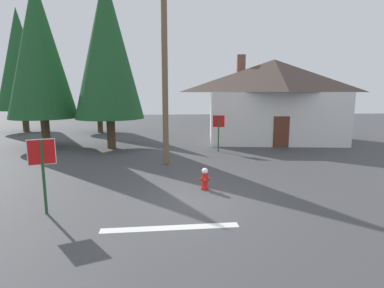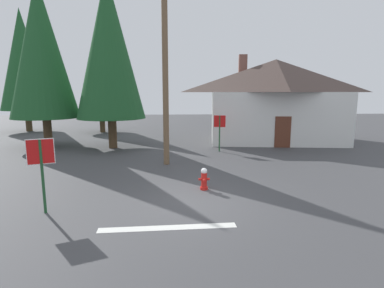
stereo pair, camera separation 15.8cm
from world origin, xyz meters
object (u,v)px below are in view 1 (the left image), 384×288
object	(u,v)px
pine_tree_far_center	(107,47)
fire_hydrant	(205,179)
stop_sign_far	(219,126)
stop_sign_near	(42,161)
utility_pole	(165,72)
house	(273,99)
pine_tree_short_left	(39,49)
pine_tree_mid_left	(20,60)
pine_tree_tall_left	(97,70)

from	to	relation	value
pine_tree_far_center	fire_hydrant	bearing A→B (deg)	-60.28
stop_sign_far	stop_sign_near	bearing A→B (deg)	-125.53
fire_hydrant	utility_pole	distance (m)	5.92
stop_sign_near	fire_hydrant	xyz separation A→B (m)	(4.86, 1.90, -1.17)
stop_sign_near	house	xyz separation A→B (m)	(11.04, 13.02, 1.45)
pine_tree_short_left	pine_tree_mid_left	bearing A→B (deg)	121.27
stop_sign_far	pine_tree_short_left	xyz separation A→B (m)	(-10.93, 2.33, 4.59)
utility_pole	pine_tree_far_center	distance (m)	6.11
stop_sign_near	pine_tree_tall_left	bearing A→B (deg)	98.04
utility_pole	pine_tree_mid_left	size ratio (longest dim) A/B	0.79
fire_hydrant	stop_sign_far	world-z (taller)	stop_sign_far
stop_sign_near	pine_tree_mid_left	size ratio (longest dim) A/B	0.20
pine_tree_short_left	pine_tree_far_center	size ratio (longest dim) A/B	0.99
house	pine_tree_tall_left	distance (m)	14.96
house	pine_tree_far_center	xyz separation A→B (m)	(-11.18, -2.38, 3.18)
utility_pole	pine_tree_tall_left	xyz separation A→B (m)	(-6.02, 12.65, 0.95)
utility_pole	pine_tree_far_center	world-z (taller)	pine_tree_far_center
pine_tree_mid_left	pine_tree_far_center	distance (m)	13.11
pine_tree_tall_left	pine_tree_mid_left	xyz separation A→B (m)	(-6.92, 1.16, 0.94)
pine_tree_tall_left	pine_tree_mid_left	size ratio (longest dim) A/B	0.85
utility_pole	pine_tree_short_left	world-z (taller)	pine_tree_short_left
pine_tree_far_center	pine_tree_short_left	bearing A→B (deg)	170.09
utility_pole	fire_hydrant	bearing A→B (deg)	-70.23
pine_tree_tall_left	pine_tree_far_center	bearing A→B (deg)	-72.63
pine_tree_tall_left	pine_tree_far_center	distance (m)	8.39
fire_hydrant	house	size ratio (longest dim) A/B	0.08
stop_sign_near	stop_sign_far	size ratio (longest dim) A/B	1.01
fire_hydrant	pine_tree_short_left	distance (m)	14.50
pine_tree_tall_left	pine_tree_short_left	xyz separation A→B (m)	(-1.83, -7.22, 0.76)
pine_tree_short_left	stop_sign_far	bearing A→B (deg)	-12.01
stop_sign_near	pine_tree_mid_left	xyz separation A→B (m)	(-9.55, 19.77, 4.76)
utility_pole	pine_tree_far_center	xyz separation A→B (m)	(-3.53, 4.68, 1.75)
stop_sign_far	pine_tree_far_center	distance (m)	8.23
stop_sign_near	fire_hydrant	world-z (taller)	stop_sign_near
stop_sign_far	pine_tree_short_left	bearing A→B (deg)	167.99
pine_tree_short_left	stop_sign_near	bearing A→B (deg)	-68.62
stop_sign_near	pine_tree_far_center	bearing A→B (deg)	90.73
fire_hydrant	pine_tree_tall_left	size ratio (longest dim) A/B	0.09
pine_tree_far_center	utility_pole	bearing A→B (deg)	-52.96
stop_sign_far	pine_tree_mid_left	distance (m)	19.85
stop_sign_near	stop_sign_far	distance (m)	11.14
house	pine_tree_short_left	world-z (taller)	pine_tree_short_left
fire_hydrant	pine_tree_mid_left	xyz separation A→B (m)	(-14.40, 17.88, 5.93)
pine_tree_tall_left	pine_tree_short_left	bearing A→B (deg)	-104.22
pine_tree_mid_left	fire_hydrant	bearing A→B (deg)	-51.15
pine_tree_tall_left	house	bearing A→B (deg)	-22.25
fire_hydrant	pine_tree_mid_left	world-z (taller)	pine_tree_mid_left
house	pine_tree_mid_left	bearing A→B (deg)	161.85
stop_sign_far	pine_tree_short_left	distance (m)	12.09
utility_pole	house	xyz separation A→B (m)	(7.65, 7.06, -1.42)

